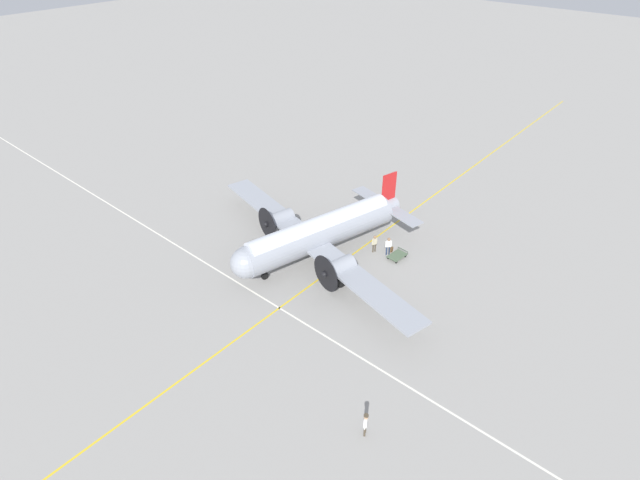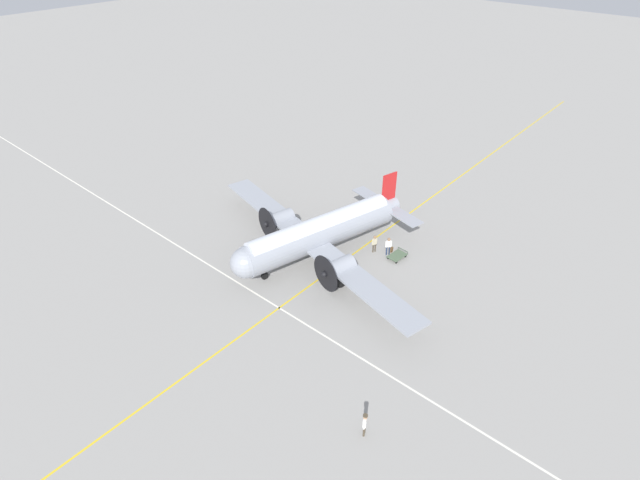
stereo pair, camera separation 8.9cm
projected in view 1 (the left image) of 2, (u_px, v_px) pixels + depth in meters
The scene contains 9 objects.
ground_plane at pixel (320, 256), 46.71m from camera, with size 300.00×300.00×0.00m, color gray.
apron_line_eastwest at pixel (338, 265), 45.53m from camera, with size 120.00×0.16×0.01m.
apron_line_northsouth at pixel (261, 297), 41.88m from camera, with size 0.16×120.00×0.01m.
airliner_main at pixel (316, 234), 45.00m from camera, with size 18.27×27.56×6.19m.
crew_foreground at pixel (366, 422), 30.38m from camera, with size 0.58×0.41×1.86m.
passenger_boarding at pixel (375, 242), 46.68m from camera, with size 0.59×0.32×1.80m.
ramp_agent at pixel (388, 244), 46.27m from camera, with size 0.52×0.45×1.88m.
suitcase_near_door at pixel (392, 250), 47.13m from camera, with size 0.35×0.15×0.56m.
baggage_cart at pixel (397, 256), 46.30m from camera, with size 1.90×1.33×0.56m.
Camera 1 is at (28.79, 24.60, 27.39)m, focal length 28.00 mm.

